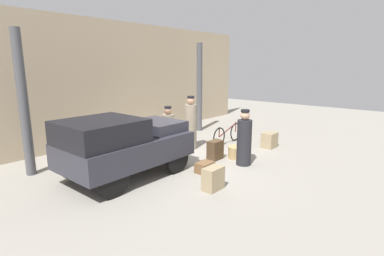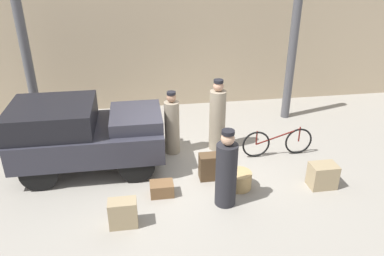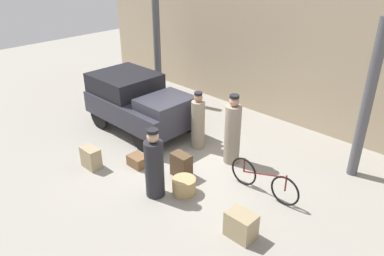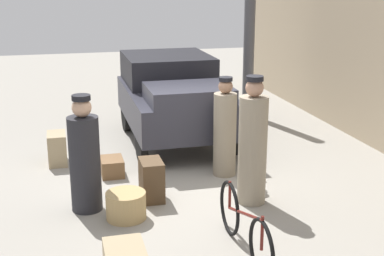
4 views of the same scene
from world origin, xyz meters
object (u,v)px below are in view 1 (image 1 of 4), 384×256
porter_standing_middle (168,134)px  trunk_wicker_pale (205,167)px  suitcase_black_upright (213,178)px  truck (123,143)px  bicycle (228,134)px  wicker_basket (237,152)px  trunk_umber_medium (269,140)px  conductor_in_dark_uniform (244,140)px  trunk_large_brown (215,150)px  porter_with_bicycle (191,125)px

porter_standing_middle → trunk_wicker_pale: 1.93m
suitcase_black_upright → trunk_wicker_pale: (0.78, 0.86, -0.13)m
truck → bicycle: size_ratio=1.85×
wicker_basket → trunk_umber_medium: bearing=-7.5°
conductor_in_dark_uniform → trunk_large_brown: bearing=97.5°
porter_standing_middle → wicker_basket: bearing=-54.9°
conductor_in_dark_uniform → porter_standing_middle: conductor_in_dark_uniform is taller
porter_with_bicycle → wicker_basket: bearing=-86.9°
trunk_wicker_pale → porter_with_bicycle: bearing=49.5°
truck → conductor_in_dark_uniform: conductor_in_dark_uniform is taller
trunk_umber_medium → trunk_large_brown: size_ratio=0.95×
conductor_in_dark_uniform → suitcase_black_upright: bearing=-169.5°
porter_standing_middle → trunk_wicker_pale: bearing=-103.2°
porter_with_bicycle → trunk_umber_medium: size_ratio=3.27×
wicker_basket → porter_standing_middle: bearing=125.1°
truck → trunk_umber_medium: bearing=-17.6°
trunk_large_brown → bicycle: bearing=22.5°
bicycle → trunk_wicker_pale: bearing=-157.6°
suitcase_black_upright → bicycle: bearing=29.0°
bicycle → porter_with_bicycle: bearing=156.5°
wicker_basket → porter_with_bicycle: bearing=93.1°
wicker_basket → trunk_wicker_pale: bearing=-179.6°
conductor_in_dark_uniform → trunk_umber_medium: 2.27m
truck → porter_with_bicycle: 3.24m
porter_with_bicycle → porter_standing_middle: 1.16m
porter_with_bicycle → porter_standing_middle: (-1.15, -0.04, -0.10)m
bicycle → wicker_basket: bicycle is taller
porter_standing_middle → trunk_large_brown: bearing=-62.1°
bicycle → wicker_basket: (-1.30, -1.21, -0.17)m
porter_with_bicycle → conductor_in_dark_uniform: size_ratio=1.13×
trunk_umber_medium → trunk_large_brown: trunk_large_brown is taller
truck → conductor_in_dark_uniform: size_ratio=2.02×
bicycle → porter_standing_middle: porter_standing_middle is taller
conductor_in_dark_uniform → trunk_large_brown: (-0.12, 0.94, -0.44)m
truck → suitcase_black_upright: bearing=-69.1°
suitcase_black_upright → porter_standing_middle: bearing=65.6°
bicycle → trunk_umber_medium: bicycle is taller
bicycle → trunk_large_brown: size_ratio=3.01×
conductor_in_dark_uniform → porter_standing_middle: 2.41m
bicycle → trunk_wicker_pale: 3.22m
suitcase_black_upright → trunk_large_brown: trunk_large_brown is taller
wicker_basket → trunk_large_brown: 0.71m
truck → trunk_large_brown: 2.98m
conductor_in_dark_uniform → suitcase_black_upright: 2.11m
suitcase_black_upright → trunk_large_brown: size_ratio=0.92×
bicycle → wicker_basket: size_ratio=3.32×
truck → suitcase_black_upright: (0.86, -2.25, -0.64)m
porter_with_bicycle → porter_standing_middle: porter_with_bicycle is taller
suitcase_black_upright → trunk_wicker_pale: bearing=47.6°
bicycle → conductor_in_dark_uniform: conductor_in_dark_uniform is taller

